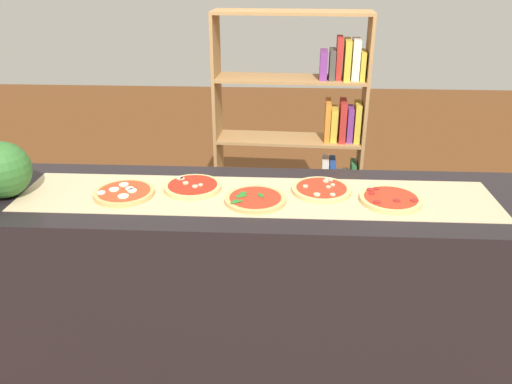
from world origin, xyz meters
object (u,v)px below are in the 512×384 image
Objects in this scene: pizza_pepperoni_4 at (391,199)px; bookshelf at (310,143)px; watermelon at (2,170)px; pizza_mushroom_1 at (193,187)px; pizza_spinach_2 at (255,199)px; pizza_mushroom_3 at (321,189)px; pizza_mozzarella_0 at (124,193)px.

pizza_pepperoni_4 is 1.19m from bookshelf.
pizza_mushroom_1 is at bearing 7.99° from watermelon.
pizza_spinach_2 is 0.17× the size of bookshelf.
pizza_pepperoni_4 is (0.58, 0.02, 0.00)m from pizza_spinach_2.
pizza_pepperoni_4 is at bearing -17.55° from pizza_mushroom_3.
pizza_pepperoni_4 is at bearing -0.25° from pizza_mozzarella_0.
pizza_spinach_2 is 0.58m from pizza_pepperoni_4.
pizza_mushroom_1 is at bearing 158.77° from pizza_spinach_2.
pizza_mozzarella_0 is 1.44m from bookshelf.
pizza_pepperoni_4 is at bearing 2.42° from pizza_spinach_2.
pizza_mozzarella_0 is 0.30m from pizza_mushroom_1.
pizza_spinach_2 is 1.08× the size of watermelon.
bookshelf reaches higher than pizza_mozzarella_0.
pizza_pepperoni_4 is 0.17× the size of bookshelf.
watermelon is at bearing -172.01° from pizza_mushroom_1.
bookshelf is at bearing 75.83° from pizza_spinach_2.
pizza_mushroom_1 is 0.98× the size of pizza_pepperoni_4.
pizza_mushroom_1 is at bearing 15.90° from pizza_mozzarella_0.
pizza_mozzarella_0 reaches higher than pizza_mushroom_3.
pizza_mushroom_3 is (0.58, 0.00, -0.00)m from pizza_mushroom_1.
watermelon is at bearing -176.61° from pizza_mozzarella_0.
bookshelf is (0.29, 1.17, -0.14)m from pizza_spinach_2.
pizza_mushroom_1 is at bearing -119.00° from bookshelf.
pizza_mushroom_3 is 0.30m from pizza_pepperoni_4.
watermelon is (-1.10, -0.00, 0.11)m from pizza_spinach_2.
pizza_mozzarella_0 is 1.00× the size of pizza_pepperoni_4.
pizza_spinach_2 is 1.10m from watermelon.
pizza_pepperoni_4 is at bearing -5.75° from pizza_mushroom_1.
watermelon is (-1.39, -0.12, 0.11)m from pizza_mushroom_3.
bookshelf reaches higher than pizza_mushroom_1.
watermelon reaches higher than pizza_mozzarella_0.
pizza_mozzarella_0 is at bearing 177.07° from pizza_spinach_2.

